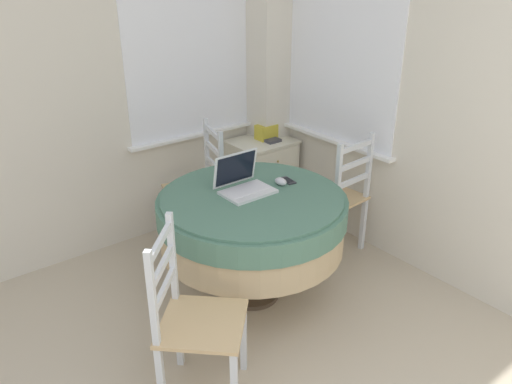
# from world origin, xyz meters

# --- Properties ---
(corner_room_shell) EXTENTS (4.22, 5.20, 2.55)m
(corner_room_shell) POSITION_xyz_m (1.15, 2.11, 1.28)
(corner_room_shell) COLOR beige
(corner_room_shell) RESTS_ON ground_plane
(round_dining_table) EXTENTS (1.20, 1.20, 0.75)m
(round_dining_table) POSITION_xyz_m (0.80, 2.13, 0.59)
(round_dining_table) COLOR #4C3D2D
(round_dining_table) RESTS_ON ground_plane
(laptop) EXTENTS (0.32, 0.27, 0.24)m
(laptop) POSITION_xyz_m (0.80, 2.21, 0.80)
(laptop) COLOR silver
(laptop) RESTS_ON round_dining_table
(computer_mouse) EXTENTS (0.06, 0.09, 0.05)m
(computer_mouse) POSITION_xyz_m (1.05, 2.14, 0.77)
(computer_mouse) COLOR silver
(computer_mouse) RESTS_ON round_dining_table
(cell_phone) EXTENTS (0.07, 0.13, 0.01)m
(cell_phone) POSITION_xyz_m (1.12, 2.15, 0.75)
(cell_phone) COLOR #2D2D33
(cell_phone) RESTS_ON round_dining_table
(dining_chair_near_back_window) EXTENTS (0.50, 0.50, 0.95)m
(dining_chair_near_back_window) POSITION_xyz_m (0.94, 2.98, 0.46)
(dining_chair_near_back_window) COLOR tan
(dining_chair_near_back_window) RESTS_ON ground_plane
(dining_chair_near_right_window) EXTENTS (0.43, 0.43, 0.95)m
(dining_chair_near_right_window) POSITION_xyz_m (1.67, 2.19, 0.46)
(dining_chair_near_right_window) COLOR tan
(dining_chair_near_right_window) RESTS_ON ground_plane
(dining_chair_camera_near) EXTENTS (0.58, 0.58, 0.95)m
(dining_chair_camera_near) POSITION_xyz_m (0.06, 1.65, 0.46)
(dining_chair_camera_near) COLOR tan
(dining_chair_camera_near) RESTS_ON ground_plane
(corner_cabinet) EXTENTS (0.54, 0.45, 0.66)m
(corner_cabinet) POSITION_xyz_m (1.67, 3.09, 0.33)
(corner_cabinet) COLOR silver
(corner_cabinet) RESTS_ON ground_plane
(storage_box) EXTENTS (0.17, 0.12, 0.13)m
(storage_box) POSITION_xyz_m (1.73, 3.11, 0.73)
(storage_box) COLOR gold
(storage_box) RESTS_ON corner_cabinet
(book_on_cabinet) EXTENTS (0.13, 0.20, 0.02)m
(book_on_cabinet) POSITION_xyz_m (1.72, 3.07, 0.68)
(book_on_cabinet) COLOR #3F3F44
(book_on_cabinet) RESTS_ON corner_cabinet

